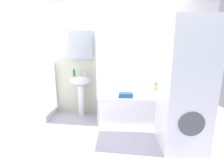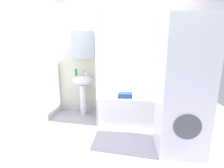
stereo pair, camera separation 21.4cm
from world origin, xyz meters
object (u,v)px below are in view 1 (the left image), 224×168
object	(u,v)px
body_wash_bottle	(157,87)
towel_folded	(126,95)
sink	(81,87)
soap_dispenser	(74,73)
shampoo_bottle	(165,87)
bathtub	(137,107)
conditioner_bottle	(162,86)
toothbrush_cup	(84,74)
washer_dryer_stack	(184,87)

from	to	relation	value
body_wash_bottle	towel_folded	distance (m)	0.87
sink	soap_dispenser	world-z (taller)	soap_dispenser
soap_dispenser	shampoo_bottle	bearing A→B (deg)	4.55
sink	shampoo_bottle	xyz separation A→B (m)	(1.79, 0.14, -0.03)
sink	bathtub	bearing A→B (deg)	-8.58
sink	towel_folded	xyz separation A→B (m)	(0.91, -0.38, -0.06)
sink	body_wash_bottle	xyz separation A→B (m)	(1.60, 0.13, -0.03)
bathtub	conditioner_bottle	size ratio (longest dim) A/B	6.53
conditioner_bottle	shampoo_bottle	bearing A→B (deg)	25.21
sink	soap_dispenser	size ratio (longest dim) A/B	5.57
toothbrush_cup	towel_folded	xyz separation A→B (m)	(0.83, -0.39, -0.32)
towel_folded	bathtub	bearing A→B (deg)	40.50
washer_dryer_stack	bathtub	bearing A→B (deg)	119.63
washer_dryer_stack	shampoo_bottle	bearing A→B (deg)	83.54
sink	towel_folded	size ratio (longest dim) A/B	3.35
sink	towel_folded	distance (m)	0.99
shampoo_bottle	conditioner_bottle	distance (m)	0.11
toothbrush_cup	shampoo_bottle	bearing A→B (deg)	4.31
sink	soap_dispenser	distance (m)	0.32
soap_dispenser	bathtub	size ratio (longest dim) A/B	0.10
toothbrush_cup	shampoo_bottle	xyz separation A→B (m)	(1.71, 0.13, -0.30)
sink	shampoo_bottle	distance (m)	1.79
toothbrush_cup	sink	bearing A→B (deg)	-174.43
sink	soap_dispenser	bearing A→B (deg)	-172.92
toothbrush_cup	bathtub	bearing A→B (deg)	-9.63
toothbrush_cup	body_wash_bottle	distance (m)	1.56
bathtub	shampoo_bottle	distance (m)	0.78
sink	body_wash_bottle	world-z (taller)	sink
sink	bathtub	size ratio (longest dim) A/B	0.58
soap_dispenser	toothbrush_cup	world-z (taller)	soap_dispenser
body_wash_bottle	towel_folded	world-z (taller)	body_wash_bottle
shampoo_bottle	washer_dryer_stack	xyz separation A→B (m)	(-0.13, -1.19, 0.28)
body_wash_bottle	towel_folded	xyz separation A→B (m)	(-0.70, -0.52, -0.03)
sink	bathtub	distance (m)	1.22
conditioner_bottle	towel_folded	distance (m)	0.92
soap_dispenser	washer_dryer_stack	world-z (taller)	washer_dryer_stack
soap_dispenser	body_wash_bottle	world-z (taller)	soap_dispenser
soap_dispenser	body_wash_bottle	size ratio (longest dim) A/B	1.01
bathtub	shampoo_bottle	bearing A→B (deg)	26.15
soap_dispenser	bathtub	bearing A→B (deg)	-7.07
shampoo_bottle	conditioner_bottle	world-z (taller)	conditioner_bottle
towel_folded	sink	bearing A→B (deg)	157.08
shampoo_bottle	body_wash_bottle	xyz separation A→B (m)	(-0.18, -0.00, 0.00)
soap_dispenser	conditioner_bottle	distance (m)	1.84
conditioner_bottle	body_wash_bottle	distance (m)	0.10
sink	shampoo_bottle	size ratio (longest dim) A/B	5.64
toothbrush_cup	towel_folded	bearing A→B (deg)	-25.33
sink	conditioner_bottle	distance (m)	1.69
shampoo_bottle	towel_folded	bearing A→B (deg)	-149.35
conditioner_bottle	washer_dryer_stack	world-z (taller)	washer_dryer_stack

